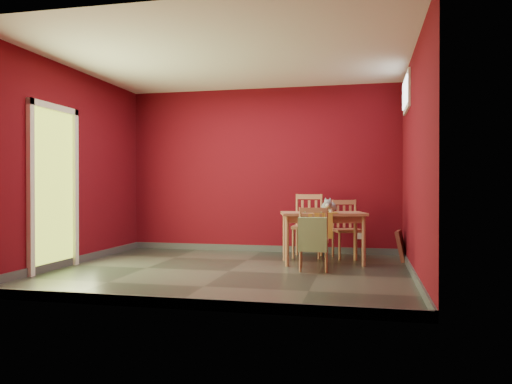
% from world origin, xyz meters
% --- Properties ---
extents(ground, '(4.50, 4.50, 0.00)m').
position_xyz_m(ground, '(0.00, 0.00, 0.00)').
color(ground, '#2D342D').
rests_on(ground, ground).
extents(room_shell, '(4.50, 4.50, 4.50)m').
position_xyz_m(room_shell, '(0.00, 0.00, 0.05)').
color(room_shell, '#580912').
rests_on(room_shell, ground).
extents(doorway, '(0.06, 1.01, 2.13)m').
position_xyz_m(doorway, '(-2.23, -0.40, 1.12)').
color(doorway, '#B7D838').
rests_on(doorway, ground).
extents(window, '(0.05, 0.90, 0.50)m').
position_xyz_m(window, '(2.23, 1.00, 2.35)').
color(window, white).
rests_on(window, room_shell).
extents(outlet_plate, '(0.08, 0.02, 0.12)m').
position_xyz_m(outlet_plate, '(1.60, 1.99, 0.30)').
color(outlet_plate, silver).
rests_on(outlet_plate, room_shell).
extents(dining_table, '(1.26, 0.90, 0.72)m').
position_xyz_m(dining_table, '(1.10, 0.91, 0.63)').
color(dining_table, '#A66C4D').
rests_on(dining_table, ground).
extents(table_runner, '(0.47, 0.74, 0.34)m').
position_xyz_m(table_runner, '(1.10, 0.79, 0.66)').
color(table_runner, '#BD8E30').
rests_on(table_runner, dining_table).
extents(chair_far_left, '(0.45, 0.45, 0.96)m').
position_xyz_m(chair_far_left, '(0.83, 1.53, 0.49)').
color(chair_far_left, '#A66C4D').
rests_on(chair_far_left, ground).
extents(chair_far_right, '(0.52, 0.52, 0.87)m').
position_xyz_m(chair_far_right, '(1.41, 1.52, 0.45)').
color(chair_far_right, '#A66C4D').
rests_on(chair_far_right, ground).
extents(chair_near, '(0.41, 0.41, 0.81)m').
position_xyz_m(chair_near, '(1.04, 0.26, 0.42)').
color(chair_near, '#A66C4D').
rests_on(chair_near, ground).
extents(tote_bag, '(0.35, 0.20, 0.49)m').
position_xyz_m(tote_bag, '(1.05, 0.06, 0.48)').
color(tote_bag, '#80A267').
rests_on(tote_bag, chair_near).
extents(cat, '(0.23, 0.43, 0.21)m').
position_xyz_m(cat, '(1.19, 0.88, 0.82)').
color(cat, slate).
rests_on(cat, table_runner).
extents(picture_frame, '(0.21, 0.46, 0.44)m').
position_xyz_m(picture_frame, '(2.19, 1.37, 0.22)').
color(picture_frame, brown).
rests_on(picture_frame, ground).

